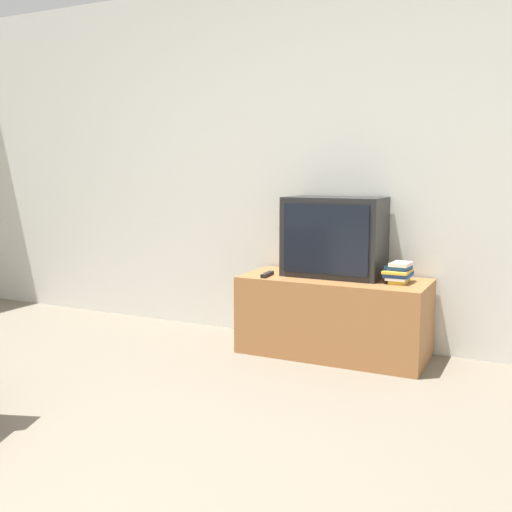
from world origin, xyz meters
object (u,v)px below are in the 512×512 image
(television, at_px, (334,237))
(remote_on_stand, at_px, (267,274))
(tv_stand, at_px, (334,316))
(book_stack, at_px, (399,273))

(television, bearing_deg, remote_on_stand, -151.49)
(television, height_order, remote_on_stand, television)
(tv_stand, xyz_separation_m, television, (-0.03, 0.08, 0.53))
(television, distance_m, book_stack, 0.50)
(television, bearing_deg, tv_stand, -68.45)
(book_stack, xyz_separation_m, remote_on_stand, (-0.85, -0.16, -0.05))
(tv_stand, xyz_separation_m, remote_on_stand, (-0.43, -0.14, 0.27))
(tv_stand, relative_size, remote_on_stand, 6.81)
(tv_stand, distance_m, remote_on_stand, 0.53)
(tv_stand, bearing_deg, television, 111.55)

